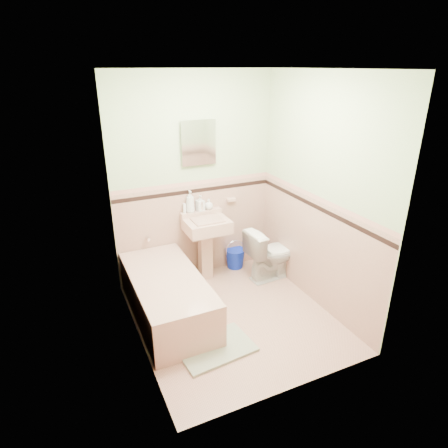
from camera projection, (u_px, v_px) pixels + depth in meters
name	position (u px, v px, depth m)	size (l,w,h in m)	color
floor	(234.00, 317.00, 4.17)	(2.20, 2.20, 0.00)	tan
ceiling	(236.00, 69.00, 3.21)	(2.20, 2.20, 0.00)	white
wall_back	(194.00, 180.00, 4.61)	(2.50, 2.50, 0.00)	beige
wall_front	(302.00, 257.00, 2.77)	(2.50, 2.50, 0.00)	beige
wall_left	(131.00, 226.00, 3.30)	(2.50, 2.50, 0.00)	beige
wall_right	(319.00, 195.00, 4.08)	(2.50, 2.50, 0.00)	beige
wainscot_back	(196.00, 230.00, 4.85)	(2.00, 2.00, 0.00)	tan
wainscot_front	(295.00, 330.00, 3.03)	(2.00, 2.00, 0.00)	tan
wainscot_left	(138.00, 290.00, 3.56)	(2.20, 2.20, 0.00)	tan
wainscot_right	(313.00, 251.00, 4.32)	(2.20, 2.20, 0.00)	tan
accent_back	(195.00, 191.00, 4.65)	(2.00, 2.00, 0.00)	black
accent_front	(299.00, 272.00, 2.83)	(2.00, 2.00, 0.00)	black
accent_left	(134.00, 239.00, 3.36)	(2.20, 2.20, 0.00)	black
accent_right	(317.00, 207.00, 4.12)	(2.20, 2.20, 0.00)	black
cap_back	(195.00, 183.00, 4.61)	(2.00, 2.00, 0.00)	tan
cap_front	(300.00, 260.00, 2.79)	(2.00, 2.00, 0.00)	tan
cap_left	(133.00, 229.00, 3.32)	(2.20, 2.20, 0.00)	tan
cap_right	(318.00, 198.00, 4.08)	(2.20, 2.20, 0.00)	tan
bathtub	(168.00, 298.00, 4.12)	(0.70, 1.50, 0.45)	tan
tub_faucet	(148.00, 238.00, 4.57)	(0.04, 0.04, 0.12)	silver
sink	(207.00, 250.00, 4.75)	(0.52, 0.48, 0.82)	tan
sink_faucet	(202.00, 206.00, 4.66)	(0.02, 0.02, 0.10)	silver
medicine_cabinet	(198.00, 143.00, 4.44)	(0.36, 0.04, 0.45)	white
soap_dish	(231.00, 200.00, 4.88)	(0.11, 0.07, 0.04)	tan
soap_bottle_left	(190.00, 202.00, 4.62)	(0.11, 0.11, 0.27)	#B2B2B2
soap_bottle_mid	(200.00, 203.00, 4.69)	(0.09, 0.09, 0.20)	#B2B2B2
soap_bottle_right	(209.00, 204.00, 4.74)	(0.10, 0.10, 0.13)	#B2B2B2
tube	(184.00, 208.00, 4.62)	(0.04, 0.04, 0.12)	white
toilet	(272.00, 253.00, 4.84)	(0.38, 0.66, 0.68)	white
bucket	(235.00, 258.00, 5.16)	(0.26, 0.26, 0.26)	#0C25B8
bath_mat	(216.00, 348.00, 3.70)	(0.70, 0.47, 0.03)	gray
shoe	(203.00, 343.00, 3.70)	(0.13, 0.06, 0.05)	#BF1E59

